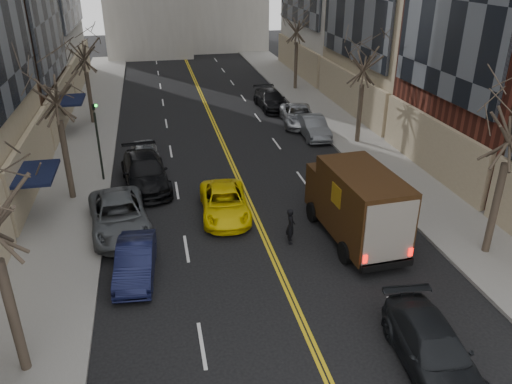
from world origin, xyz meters
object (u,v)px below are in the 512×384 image
(ups_truck, at_px, (356,204))
(observer_sedan, at_px, (433,350))
(taxi, at_px, (225,203))
(pedestrian, at_px, (291,226))

(ups_truck, xyz_separation_m, observer_sedan, (-0.58, -7.69, -1.01))
(ups_truck, xyz_separation_m, taxi, (-5.21, 3.38, -1.05))
(observer_sedan, bearing_deg, pedestrian, 110.80)
(taxi, bearing_deg, pedestrian, -48.59)
(taxi, distance_m, pedestrian, 3.92)
(ups_truck, height_order, pedestrian, ups_truck)
(observer_sedan, xyz_separation_m, taxi, (-4.63, 11.07, -0.03))
(taxi, bearing_deg, ups_truck, -29.71)
(ups_truck, relative_size, observer_sedan, 1.28)
(observer_sedan, bearing_deg, ups_truck, 91.02)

